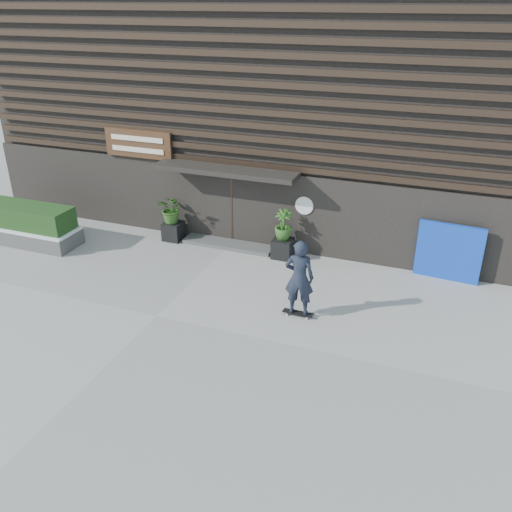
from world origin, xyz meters
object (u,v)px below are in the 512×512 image
at_px(planter_pot_right, 283,248).
at_px(raised_bed, 29,235).
at_px(skateboarder, 299,278).
at_px(planter_pot_left, 173,231).
at_px(blue_tarp, 449,252).

distance_m(planter_pot_right, raised_bed, 8.36).
bearing_deg(planter_pot_right, skateboarder, -65.24).
distance_m(planter_pot_left, skateboarder, 6.13).
relative_size(raised_bed, blue_tarp, 1.96).
bearing_deg(planter_pot_right, blue_tarp, 3.59).
bearing_deg(raised_bed, skateboarder, -7.45).
bearing_deg(blue_tarp, planter_pot_left, -173.37).
xyz_separation_m(planter_pot_left, planter_pot_right, (3.80, 0.00, 0.00)).
bearing_deg(raised_bed, blue_tarp, 9.44).
distance_m(planter_pot_left, planter_pot_right, 3.80).
bearing_deg(blue_tarp, raised_bed, -165.93).
height_order(planter_pot_left, raised_bed, planter_pot_left).
bearing_deg(blue_tarp, planter_pot_right, -171.79).
relative_size(planter_pot_left, raised_bed, 0.17).
bearing_deg(planter_pot_left, blue_tarp, 2.00).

